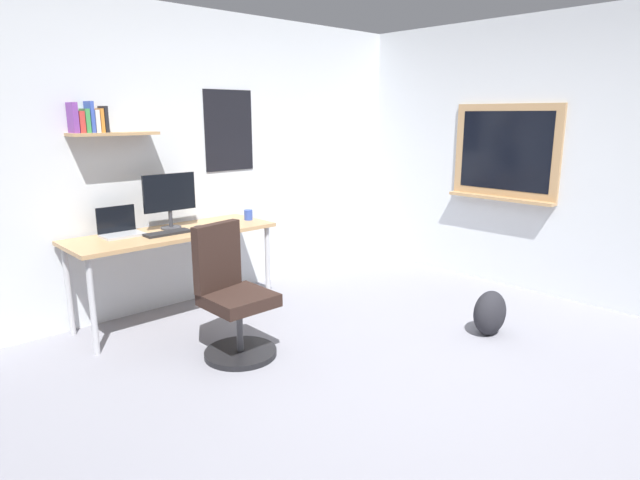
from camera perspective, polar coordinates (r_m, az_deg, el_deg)
The scene contains 11 objects.
ground_plane at distance 3.62m, azimuth 9.39°, elevation -14.92°, with size 5.20×5.20×0.00m, color gray.
wall_back at distance 5.07m, azimuth -12.73°, elevation 8.46°, with size 5.00×0.30×2.60m.
wall_right at distance 5.39m, azimuth 26.03°, elevation 7.70°, with size 0.22×5.00×2.60m.
desk at distance 4.58m, azimuth -15.38°, elevation 0.04°, with size 1.69×0.61×0.76m.
office_chair at distance 3.88m, azimuth -9.33°, elevation -6.35°, with size 0.52×0.53×0.95m.
laptop at distance 4.53m, azimuth -20.58°, elevation 1.15°, with size 0.31×0.21×0.23m.
monitor_primary at distance 4.63m, azimuth -15.75°, elevation 4.44°, with size 0.46×0.17×0.46m.
keyboard at distance 4.46m, azimuth -15.93°, elevation 0.72°, with size 0.37×0.13×0.02m, color black.
computer_mouse at distance 4.59m, azimuth -12.84°, elevation 1.33°, with size 0.10×0.06×0.03m, color #262628.
coffee_mug at distance 4.92m, azimuth -7.65°, elevation 2.67°, with size 0.08×0.08×0.09m, color #334CA5.
backpack at distance 4.44m, azimuth 17.66°, elevation -7.41°, with size 0.32×0.22×0.36m, color #232328.
Camera 1 is at (-2.56, -1.91, 1.70)m, focal length 30.00 mm.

